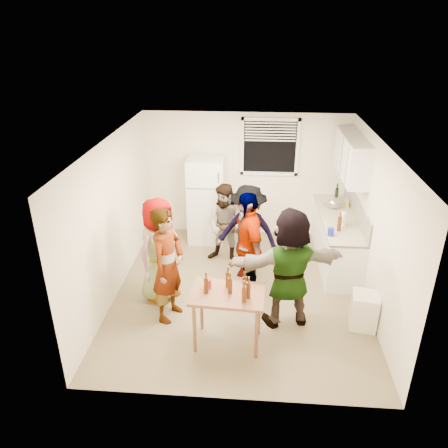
# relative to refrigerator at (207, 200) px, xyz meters

# --- Properties ---
(room) EXTENTS (4.00, 4.50, 2.50)m
(room) POSITION_rel_refrigerator_xyz_m (0.75, -1.88, -0.85)
(room) COLOR white
(room) RESTS_ON ground
(window) EXTENTS (1.12, 0.10, 1.06)m
(window) POSITION_rel_refrigerator_xyz_m (1.20, 0.33, 1.00)
(window) COLOR white
(window) RESTS_ON room
(refrigerator) EXTENTS (0.70, 0.70, 1.70)m
(refrigerator) POSITION_rel_refrigerator_xyz_m (0.00, 0.00, 0.00)
(refrigerator) COLOR white
(refrigerator) RESTS_ON ground
(counter_lower) EXTENTS (0.60, 2.20, 0.86)m
(counter_lower) POSITION_rel_refrigerator_xyz_m (2.45, -0.73, -0.42)
(counter_lower) COLOR white
(counter_lower) RESTS_ON ground
(countertop) EXTENTS (0.64, 2.22, 0.04)m
(countertop) POSITION_rel_refrigerator_xyz_m (2.45, -0.73, 0.03)
(countertop) COLOR #BDB596
(countertop) RESTS_ON counter_lower
(backsplash) EXTENTS (0.03, 2.20, 0.36)m
(backsplash) POSITION_rel_refrigerator_xyz_m (2.74, -0.73, 0.23)
(backsplash) COLOR #B5AFA5
(backsplash) RESTS_ON countertop
(upper_cabinets) EXTENTS (0.34, 1.60, 0.70)m
(upper_cabinets) POSITION_rel_refrigerator_xyz_m (2.58, -0.53, 1.10)
(upper_cabinets) COLOR white
(upper_cabinets) RESTS_ON room
(kettle) EXTENTS (0.31, 0.28, 0.22)m
(kettle) POSITION_rel_refrigerator_xyz_m (2.40, -0.35, 0.05)
(kettle) COLOR silver
(kettle) RESTS_ON countertop
(paper_towel) EXTENTS (0.11, 0.11, 0.25)m
(paper_towel) POSITION_rel_refrigerator_xyz_m (2.43, -1.12, 0.05)
(paper_towel) COLOR white
(paper_towel) RESTS_ON countertop
(wine_bottle) EXTENTS (0.07, 0.07, 0.27)m
(wine_bottle) POSITION_rel_refrigerator_xyz_m (2.50, -0.00, 0.05)
(wine_bottle) COLOR black
(wine_bottle) RESTS_ON countertop
(beer_bottle_counter) EXTENTS (0.07, 0.07, 0.25)m
(beer_bottle_counter) POSITION_rel_refrigerator_xyz_m (2.35, -1.31, 0.05)
(beer_bottle_counter) COLOR #47230C
(beer_bottle_counter) RESTS_ON countertop
(blue_cup) EXTENTS (0.10, 0.10, 0.13)m
(blue_cup) POSITION_rel_refrigerator_xyz_m (2.19, -1.49, 0.05)
(blue_cup) COLOR #1621B6
(blue_cup) RESTS_ON countertop
(picture_frame) EXTENTS (0.02, 0.17, 0.14)m
(picture_frame) POSITION_rel_refrigerator_xyz_m (2.67, -0.26, 0.12)
(picture_frame) COLOR gold
(picture_frame) RESTS_ON countertop
(trash_bin) EXTENTS (0.42, 0.42, 0.54)m
(trash_bin) POSITION_rel_refrigerator_xyz_m (2.57, -2.63, -0.60)
(trash_bin) COLOR white
(trash_bin) RESTS_ON ground
(serving_table) EXTENTS (1.01, 0.71, 0.82)m
(serving_table) POSITION_rel_refrigerator_xyz_m (0.64, -3.14, -0.85)
(serving_table) COLOR brown
(serving_table) RESTS_ON ground
(beer_bottle_table) EXTENTS (0.06, 0.06, 0.22)m
(beer_bottle_table) POSITION_rel_refrigerator_xyz_m (0.85, -3.06, -0.03)
(beer_bottle_table) COLOR #47230C
(beer_bottle_table) RESTS_ON serving_table
(red_cup) EXTENTS (0.10, 0.10, 0.13)m
(red_cup) POSITION_rel_refrigerator_xyz_m (0.36, -3.03, -0.03)
(red_cup) COLOR maroon
(red_cup) RESTS_ON serving_table
(guest_grey) EXTENTS (1.88, 1.59, 0.54)m
(guest_grey) POSITION_rel_refrigerator_xyz_m (-0.50, -2.10, -0.85)
(guest_grey) COLOR gray
(guest_grey) RESTS_ON ground
(guest_stripe) EXTENTS (1.87, 1.20, 0.42)m
(guest_stripe) POSITION_rel_refrigerator_xyz_m (-0.26, -2.60, -0.85)
(guest_stripe) COLOR #141933
(guest_stripe) RESTS_ON ground
(guest_back_left) EXTENTS (1.13, 1.65, 0.57)m
(guest_back_left) POSITION_rel_refrigerator_xyz_m (0.45, -0.89, -0.85)
(guest_back_left) COLOR brown
(guest_back_left) RESTS_ON ground
(guest_back_right) EXTENTS (1.56, 1.93, 0.62)m
(guest_back_right) POSITION_rel_refrigerator_xyz_m (0.85, -1.38, -0.85)
(guest_back_right) COLOR #3A3A3F
(guest_back_right) RESTS_ON ground
(guest_black) EXTENTS (2.04, 1.59, 0.44)m
(guest_black) POSITION_rel_refrigerator_xyz_m (0.86, -1.95, -0.85)
(guest_black) COLOR black
(guest_black) RESTS_ON ground
(guest_orange) EXTENTS (2.06, 2.16, 0.53)m
(guest_orange) POSITION_rel_refrigerator_xyz_m (1.47, -2.60, -0.85)
(guest_orange) COLOR #DD8F46
(guest_orange) RESTS_ON ground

